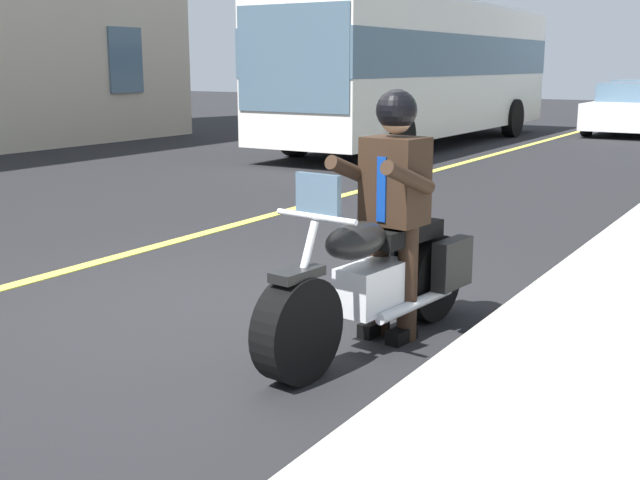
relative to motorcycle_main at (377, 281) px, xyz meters
The scene contains 7 objects.
ground_plane 1.47m from the motorcycle_main, 93.92° to the right, with size 80.00×80.00×0.00m, color black.
lane_center_stripe 3.43m from the motorcycle_main, 91.62° to the right, with size 60.00×0.16×0.01m, color #E5DB4C.
motorcycle_main is the anchor object (origin of this frame).
rider_main 0.61m from the motorcycle_main, behind, with size 0.66×0.60×1.74m.
bus_near 14.18m from the motorcycle_main, 156.23° to the right, with size 11.05×2.70×3.30m.
car_silver 19.06m from the motorcycle_main, behind, with size 4.60×1.92×1.40m.
car_dark 24.06m from the motorcycle_main, behind, with size 4.60×1.92×1.40m.
Camera 1 is at (4.74, 3.84, 1.90)m, focal length 44.54 mm.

